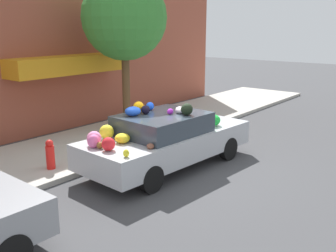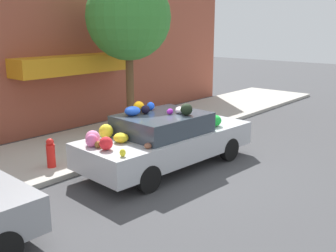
{
  "view_description": "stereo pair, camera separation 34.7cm",
  "coord_description": "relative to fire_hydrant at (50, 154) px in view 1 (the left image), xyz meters",
  "views": [
    {
      "loc": [
        -7.14,
        -5.75,
        3.35
      ],
      "look_at": [
        0.0,
        -0.06,
        1.02
      ],
      "focal_mm": 42.0,
      "sensor_mm": 36.0,
      "label": 1
    },
    {
      "loc": [
        -6.92,
        -6.02,
        3.35
      ],
      "look_at": [
        0.0,
        -0.06,
        1.02
      ],
      "focal_mm": 42.0,
      "sensor_mm": 36.0,
      "label": 2
    }
  ],
  "objects": [
    {
      "name": "art_car",
      "position": [
        2.03,
        -1.81,
        0.25
      ],
      "size": [
        4.63,
        2.08,
        1.62
      ],
      "rotation": [
        0.0,
        0.0,
        -0.07
      ],
      "color": "#B7BABF",
      "rests_on": "ground"
    },
    {
      "name": "sidewalk_curb",
      "position": [
        2.09,
        0.94,
        -0.41
      ],
      "size": [
        24.0,
        3.2,
        0.12
      ],
      "color": "#B2ADA3",
      "rests_on": "ground"
    },
    {
      "name": "street_tree",
      "position": [
        3.66,
        1.11,
        3.12
      ],
      "size": [
        2.58,
        2.58,
        4.77
      ],
      "color": "brown",
      "rests_on": "sidewalk_curb"
    },
    {
      "name": "ground_plane",
      "position": [
        2.09,
        -1.76,
        -0.47
      ],
      "size": [
        60.0,
        60.0,
        0.0
      ],
      "primitive_type": "plane",
      "color": "#424244"
    },
    {
      "name": "fire_hydrant",
      "position": [
        0.0,
        0.0,
        0.0
      ],
      "size": [
        0.2,
        0.2,
        0.7
      ],
      "color": "red",
      "rests_on": "sidewalk_curb"
    },
    {
      "name": "building_facade",
      "position": [
        2.14,
        3.15,
        2.07
      ],
      "size": [
        18.0,
        1.2,
        5.13
      ],
      "color": "#9E4C38",
      "rests_on": "ground"
    }
  ]
}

